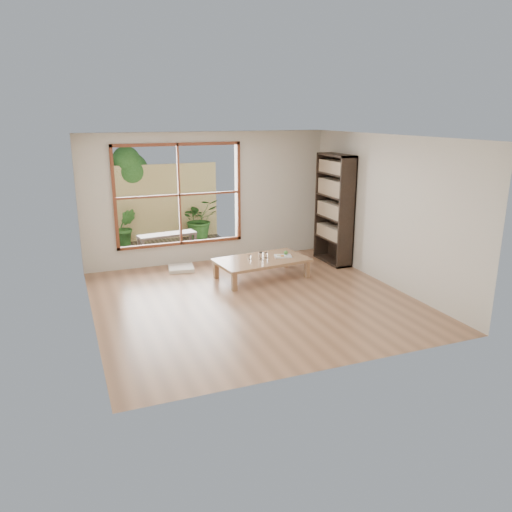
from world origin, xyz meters
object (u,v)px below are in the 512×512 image
Objects in this scene: bookshelf at (334,209)px; food_tray at (283,255)px; garden_bench at (167,236)px; low_table at (262,261)px.

food_tray is (-1.31, -0.44, -0.70)m from bookshelf.
food_tray is 0.28× the size of garden_bench.
bookshelf is 1.68× the size of garden_bench.
low_table is at bearing -163.28° from food_tray.
bookshelf reaches higher than food_tray.
bookshelf is 3.64m from garden_bench.
bookshelf is (1.75, 0.44, 0.77)m from low_table.
low_table is at bearing -165.89° from bookshelf.
garden_bench reaches higher than low_table.
garden_bench is at bearing 147.09° from bookshelf.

